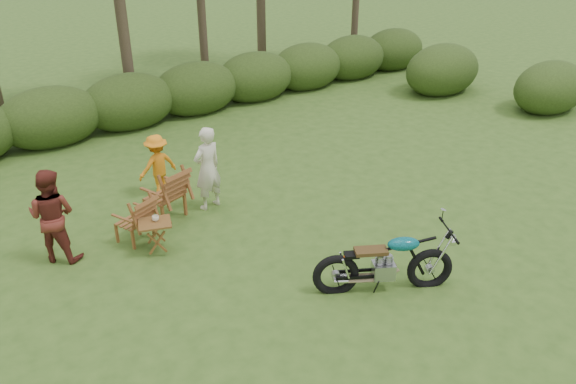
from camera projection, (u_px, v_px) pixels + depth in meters
ground at (373, 286)px, 8.57m from camera, size 80.00×80.00×0.00m
motorcycle at (382, 288)px, 8.52m from camera, size 2.12×1.70×1.15m
lawn_chair_right at (167, 217)px, 10.49m from camera, size 0.87×0.87×1.02m
lawn_chair_left at (136, 239)px, 9.77m from camera, size 0.76×0.76×0.87m
side_table at (156, 237)px, 9.31m from camera, size 0.68×0.63×0.56m
cup at (155, 218)px, 9.20m from camera, size 0.13×0.13×0.09m
adult_a at (210, 207)px, 10.85m from camera, size 0.65×0.48×1.63m
adult_b at (61, 257)px, 9.27m from camera, size 0.97×0.97×1.59m
child at (161, 193)px, 11.35m from camera, size 0.85×0.53×1.26m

